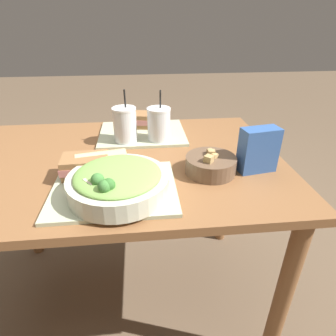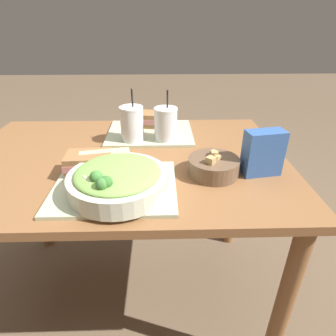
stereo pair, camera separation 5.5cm
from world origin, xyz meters
TOP-DOWN VIEW (x-y plane):
  - ground_plane at (0.00, 0.00)m, footprint 12.00×12.00m
  - dining_table at (0.00, 0.00)m, footprint 1.24×0.84m
  - tray_near at (-0.00, -0.22)m, footprint 0.38×0.31m
  - tray_far at (0.10, 0.23)m, footprint 0.38×0.31m
  - salad_bowl at (0.02, -0.25)m, footprint 0.30×0.30m
  - soup_bowl at (0.32, -0.14)m, footprint 0.17×0.17m
  - sandwich_near at (-0.10, -0.13)m, footprint 0.16×0.11m
  - baguette_near at (-0.04, -0.11)m, footprint 0.18×0.10m
  - sandwich_far at (0.12, 0.31)m, footprint 0.16×0.12m
  - drink_cup_dark at (0.03, 0.14)m, footprint 0.10×0.10m
  - drink_cup_red at (0.17, 0.14)m, footprint 0.10×0.10m
  - chip_bag at (0.48, -0.14)m, footprint 0.14×0.08m

SIDE VIEW (x-z plane):
  - ground_plane at x=0.00m, z-range 0.00..0.00m
  - dining_table at x=0.00m, z-range 0.27..1.05m
  - tray_near at x=0.00m, z-range 0.77..0.79m
  - tray_far at x=0.10m, z-range 0.77..0.79m
  - soup_bowl at x=0.32m, z-range 0.76..0.85m
  - sandwich_far at x=0.12m, z-range 0.79..0.85m
  - sandwich_near at x=-0.10m, z-range 0.79..0.85m
  - baguette_near at x=-0.04m, z-range 0.79..0.85m
  - salad_bowl at x=0.02m, z-range 0.78..0.88m
  - drink_cup_red at x=0.17m, z-range 0.74..0.95m
  - chip_bag at x=0.48m, z-range 0.77..0.93m
  - drink_cup_dark at x=0.03m, z-range 0.74..0.96m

